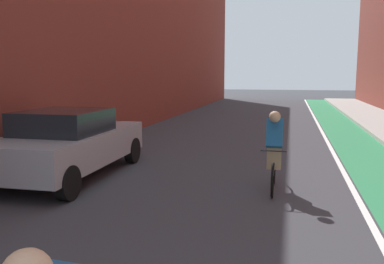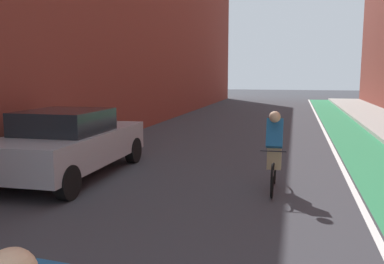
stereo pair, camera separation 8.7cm
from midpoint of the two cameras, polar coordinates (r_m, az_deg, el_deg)
name	(u,v)px [view 1 (the left image)]	position (r m, az deg, el deg)	size (l,w,h in m)	color
ground_plane	(251,135)	(15.77, 8.04, -0.41)	(93.17, 93.17, 0.00)	#38383D
bike_lane_paint	(344,131)	(17.81, 20.38, 0.14)	(1.60, 42.35, 0.00)	#2D8451
lane_divider_stripe	(321,130)	(17.72, 17.49, 0.23)	(0.12, 42.35, 0.00)	white
building_facade_left	(117,9)	(19.34, -10.52, 16.56)	(4.15, 42.35, 10.41)	brown
parked_sedan_silver	(69,143)	(9.58, -17.12, -1.42)	(2.00, 4.44, 1.53)	#9EA0A8
cyclist_trailing	(274,150)	(8.25, 11.12, -2.55)	(0.48, 1.71, 1.61)	black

